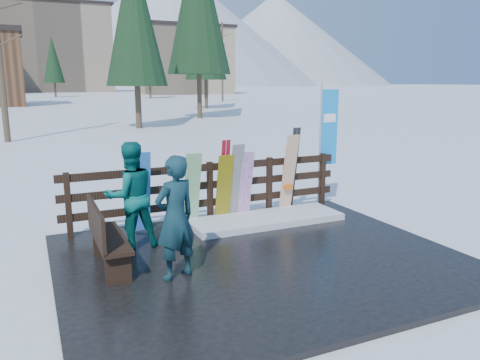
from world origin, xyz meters
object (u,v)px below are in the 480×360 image
rental_flag (327,132)px  person_front (175,218)px  snowboard_2 (224,188)px  snowboard_5 (289,174)px  person_back (131,196)px  snowboard_3 (246,185)px  snowboard_0 (143,192)px  snowboard_4 (235,182)px  snowboard_1 (192,189)px  bench (104,235)px

rental_flag → person_front: 4.84m
snowboard_2 → rental_flag: bearing=6.2°
snowboard_5 → person_back: size_ratio=0.95×
snowboard_3 → person_back: (-2.37, -0.72, 0.19)m
snowboard_5 → snowboard_2: bearing=180.0°
snowboard_0 → snowboard_5: snowboard_5 is taller
snowboard_4 → snowboard_1: bearing=180.0°
snowboard_1 → snowboard_2: (0.64, 0.00, -0.04)m
snowboard_0 → snowboard_3: (2.02, 0.00, -0.06)m
snowboard_5 → person_front: 3.73m
snowboard_4 → person_back: size_ratio=0.89×
person_back → snowboard_2: bearing=-166.4°
snowboard_1 → rental_flag: rental_flag is taller
snowboard_2 → person_front: person_front is taller
snowboard_0 → snowboard_2: 1.57m
bench → rental_flag: bearing=19.2°
rental_flag → person_back: rental_flag is taller
snowboard_4 → person_front: 2.85m
snowboard_2 → snowboard_3: bearing=-0.0°
bench → snowboard_2: size_ratio=1.12×
snowboard_5 → person_front: size_ratio=0.97×
snowboard_0 → snowboard_5: (2.99, 0.00, 0.08)m
snowboard_2 → snowboard_4: snowboard_4 is taller
snowboard_2 → bench: bearing=-149.3°
bench → person_back: (0.54, 0.74, 0.36)m
snowboard_3 → person_back: size_ratio=0.79×
snowboard_1 → person_front: bearing=-114.1°
snowboard_1 → person_front: size_ratio=0.84×
snowboard_0 → snowboard_5: 2.99m
snowboard_2 → snowboard_3: snowboard_3 is taller
snowboard_0 → snowboard_4: 1.80m
bench → snowboard_3: (2.91, 1.46, 0.16)m
person_back → snowboard_1: bearing=-157.5°
person_back → snowboard_3: bearing=-170.1°
bench → person_front: person_front is taller
snowboard_1 → snowboard_2: 0.65m
snowboard_1 → person_back: person_back is taller
bench → snowboard_1: bearing=38.8°
snowboard_5 → rental_flag: rental_flag is taller
snowboard_1 → snowboard_5: size_ratio=0.86×
rental_flag → person_back: (-4.42, -0.99, -0.73)m
snowboard_0 → person_front: (-0.05, -2.17, 0.12)m
snowboard_1 → snowboard_4: (0.88, -0.00, 0.06)m
snowboard_0 → rental_flag: size_ratio=0.57×
rental_flag → person_back: 4.59m
snowboard_4 → snowboard_3: bearing=0.0°
snowboard_5 → person_back: person_back is taller
snowboard_0 → bench: bearing=-121.5°
snowboard_4 → person_front: (-1.84, -2.17, 0.10)m
person_back → person_front: bearing=94.9°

